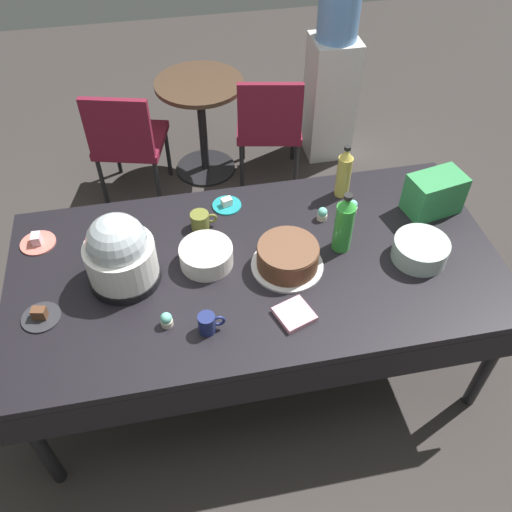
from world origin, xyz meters
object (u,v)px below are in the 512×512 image
(frosted_layer_cake, at_px, (288,257))
(soda_carton, at_px, (434,194))
(dessert_plate_teal, at_px, (227,204))
(cupcake_mint, at_px, (352,207))
(cupcake_cocoa, at_px, (166,320))
(coffee_mug_olive, at_px, (201,221))
(slow_cooker, at_px, (120,254))
(cupcake_vanilla, at_px, (322,214))
(glass_salad_bowl, at_px, (420,250))
(ceramic_snack_bowl, at_px, (206,256))
(soda_bottle_lime_soda, at_px, (344,224))
(soda_bottle_ginger_ale, at_px, (344,173))
(round_cafe_table, at_px, (201,111))
(dessert_plate_coral, at_px, (37,242))
(potluck_table, at_px, (256,273))
(coffee_mug_navy, at_px, (208,323))
(maroon_chair_right, at_px, (269,123))
(water_cooler, at_px, (332,81))
(dessert_plate_charcoal, at_px, (41,316))
(maroon_chair_left, at_px, (127,138))

(frosted_layer_cake, xyz_separation_m, soda_carton, (0.78, 0.24, 0.04))
(dessert_plate_teal, relative_size, cupcake_mint, 2.14)
(cupcake_cocoa, distance_m, soda_carton, 1.41)
(coffee_mug_olive, bearing_deg, slow_cooker, -144.03)
(slow_cooker, bearing_deg, cupcake_vanilla, 12.38)
(dessert_plate_teal, distance_m, soda_carton, 1.01)
(glass_salad_bowl, distance_m, ceramic_snack_bowl, 0.96)
(ceramic_snack_bowl, height_order, soda_bottle_lime_soda, soda_bottle_lime_soda)
(soda_bottle_ginger_ale, height_order, round_cafe_table, soda_bottle_ginger_ale)
(coffee_mug_olive, bearing_deg, dessert_plate_coral, 177.44)
(potluck_table, height_order, dessert_plate_coral, dessert_plate_coral)
(coffee_mug_navy, distance_m, maroon_chair_right, 1.95)
(ceramic_snack_bowl, height_order, water_cooler, water_cooler)
(frosted_layer_cake, distance_m, dessert_plate_coral, 1.16)
(ceramic_snack_bowl, height_order, coffee_mug_navy, ceramic_snack_bowl)
(cupcake_cocoa, height_order, coffee_mug_olive, coffee_mug_olive)
(ceramic_snack_bowl, distance_m, soda_carton, 1.14)
(dessert_plate_teal, bearing_deg, dessert_plate_coral, -174.12)
(dessert_plate_charcoal, relative_size, dessert_plate_coral, 0.99)
(dessert_plate_teal, bearing_deg, coffee_mug_olive, -138.81)
(cupcake_mint, bearing_deg, cupcake_vanilla, -171.63)
(frosted_layer_cake, bearing_deg, maroon_chair_right, 80.70)
(soda_bottle_ginger_ale, bearing_deg, maroon_chair_right, 96.95)
(cupcake_cocoa, height_order, maroon_chair_left, maroon_chair_left)
(coffee_mug_navy, bearing_deg, potluck_table, 51.16)
(cupcake_mint, xyz_separation_m, soda_bottle_lime_soda, (-0.13, -0.22, 0.11))
(coffee_mug_navy, relative_size, water_cooler, 0.09)
(slow_cooker, distance_m, coffee_mug_navy, 0.48)
(cupcake_vanilla, xyz_separation_m, water_cooler, (0.53, 1.56, -0.19))
(coffee_mug_olive, distance_m, maroon_chair_left, 1.30)
(potluck_table, xyz_separation_m, soda_bottle_ginger_ale, (0.52, 0.39, 0.20))
(maroon_chair_right, height_order, round_cafe_table, maroon_chair_right)
(soda_bottle_ginger_ale, xyz_separation_m, round_cafe_table, (-0.57, 1.33, -0.39))
(dessert_plate_coral, xyz_separation_m, coffee_mug_olive, (0.76, -0.03, 0.03))
(cupcake_mint, height_order, coffee_mug_navy, coffee_mug_navy)
(slow_cooker, distance_m, cupcake_cocoa, 0.35)
(dessert_plate_teal, relative_size, maroon_chair_left, 0.17)
(potluck_table, distance_m, glass_salad_bowl, 0.74)
(round_cafe_table, bearing_deg, cupcake_cocoa, -100.54)
(coffee_mug_olive, xyz_separation_m, water_cooler, (1.11, 1.50, -0.20))
(slow_cooker, xyz_separation_m, maroon_chair_right, (0.96, 1.47, -0.42))
(glass_salad_bowl, relative_size, dessert_plate_teal, 1.72)
(soda_bottle_lime_soda, distance_m, soda_bottle_ginger_ale, 0.38)
(frosted_layer_cake, bearing_deg, round_cafe_table, 95.94)
(cupcake_cocoa, relative_size, water_cooler, 0.05)
(potluck_table, height_order, soda_carton, soda_carton)
(cupcake_mint, bearing_deg, slow_cooker, -168.19)
(soda_carton, bearing_deg, maroon_chair_right, 100.67)
(dessert_plate_charcoal, distance_m, round_cafe_table, 2.06)
(ceramic_snack_bowl, relative_size, cupcake_vanilla, 3.53)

